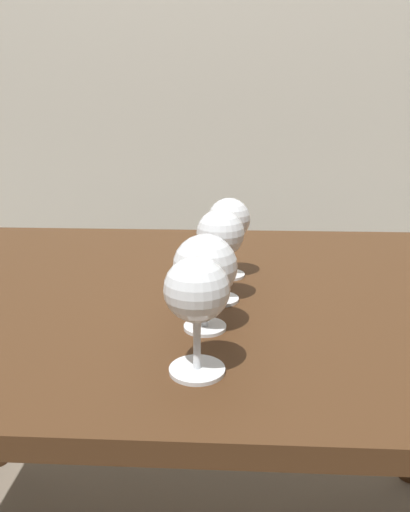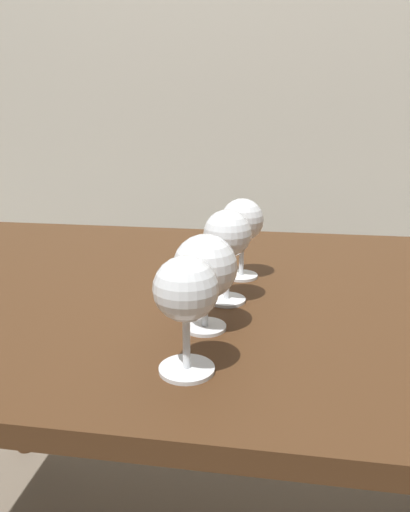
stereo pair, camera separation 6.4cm
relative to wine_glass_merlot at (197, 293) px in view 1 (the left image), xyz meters
name	(u,v)px [view 1 (the left image)]	position (x,y,z in m)	size (l,w,h in m)	color
back_wall	(211,30)	(-0.04, 1.42, 0.49)	(5.00, 0.08, 2.60)	beige
dining_table	(185,329)	(-0.04, 0.30, -0.19)	(1.32, 0.85, 0.71)	#472B16
wine_glass_merlot	(197,293)	(0.00, 0.00, 0.00)	(0.08, 0.08, 0.14)	white
wine_glass_rose	(205,268)	(0.00, 0.12, -0.01)	(0.09, 0.09, 0.14)	white
wine_glass_amber	(220,236)	(0.02, 0.23, 0.01)	(0.08, 0.08, 0.15)	white
wine_glass_empty	(229,222)	(0.04, 0.35, 0.01)	(0.08, 0.08, 0.15)	white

